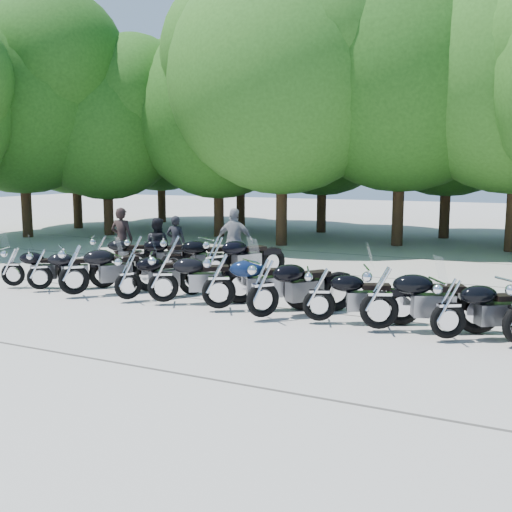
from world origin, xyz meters
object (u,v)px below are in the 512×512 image
at_px(motorcycle_12, 101,252).
at_px(motorcycle_13, 136,254).
at_px(motorcycle_1, 39,268).
at_px(motorcycle_15, 215,258).
at_px(motorcycle_7, 319,293).
at_px(rider_2, 235,241).
at_px(motorcycle_3, 128,275).
at_px(motorcycle_9, 449,306).
at_px(motorcycle_8, 380,295).
at_px(rider_0, 122,239).
at_px(motorcycle_4, 163,275).
at_px(motorcycle_5, 219,279).
at_px(motorcycle_6, 263,286).
at_px(motorcycle_14, 173,256).
at_px(motorcycle_2, 74,268).
at_px(motorcycle_0, 13,265).
at_px(rider_3, 176,242).
at_px(rider_1, 157,246).

bearing_deg(motorcycle_12, motorcycle_13, -126.13).
bearing_deg(motorcycle_1, motorcycle_15, -96.73).
xyz_separation_m(motorcycle_7, rider_2, (-4.04, 4.19, 0.32)).
relative_size(motorcycle_3, motorcycle_9, 0.99).
height_order(motorcycle_7, motorcycle_8, motorcycle_8).
bearing_deg(motorcycle_9, motorcycle_1, 56.46).
bearing_deg(motorcycle_12, rider_0, -52.44).
bearing_deg(motorcycle_15, motorcycle_4, 123.62).
bearing_deg(rider_0, motorcycle_12, 58.36).
bearing_deg(rider_0, motorcycle_5, 136.42).
height_order(motorcycle_7, motorcycle_15, motorcycle_15).
distance_m(motorcycle_6, motorcycle_14, 4.73).
bearing_deg(motorcycle_14, motorcycle_7, -152.53).
bearing_deg(motorcycle_9, motorcycle_7, 52.88).
bearing_deg(motorcycle_2, motorcycle_5, -136.57).
height_order(motorcycle_2, motorcycle_15, motorcycle_15).
bearing_deg(motorcycle_0, motorcycle_9, -113.66).
height_order(motorcycle_1, motorcycle_3, motorcycle_3).
distance_m(motorcycle_7, motorcycle_15, 4.57).
distance_m(motorcycle_8, rider_0, 9.25).
bearing_deg(rider_3, motorcycle_7, 131.08).
height_order(motorcycle_2, motorcycle_4, motorcycle_2).
xyz_separation_m(motorcycle_2, motorcycle_14, (0.98, 2.67, -0.00)).
distance_m(motorcycle_2, motorcycle_15, 3.54).
height_order(motorcycle_0, motorcycle_6, motorcycle_6).
bearing_deg(motorcycle_7, motorcycle_8, -117.28).
bearing_deg(motorcycle_2, motorcycle_14, -70.36).
height_order(motorcycle_8, motorcycle_14, motorcycle_8).
relative_size(motorcycle_3, rider_1, 1.37).
distance_m(motorcycle_9, rider_3, 9.64).
bearing_deg(motorcycle_7, rider_1, 39.59).
distance_m(motorcycle_4, motorcycle_8, 4.86).
bearing_deg(motorcycle_8, motorcycle_0, 66.61).
bearing_deg(motorcycle_2, motorcycle_8, -139.36).
xyz_separation_m(motorcycle_7, motorcycle_9, (2.43, -0.18, 0.01)).
bearing_deg(motorcycle_8, motorcycle_6, 70.32).
height_order(motorcycle_15, rider_2, rider_2).
relative_size(motorcycle_4, rider_1, 1.46).
bearing_deg(motorcycle_5, motorcycle_3, 61.15).
xyz_separation_m(motorcycle_13, rider_3, (0.19, 1.72, 0.14)).
bearing_deg(motorcycle_0, motorcycle_7, -112.60).
xyz_separation_m(motorcycle_1, motorcycle_14, (2.21, 2.52, 0.10)).
bearing_deg(motorcycle_2, rider_3, -48.54).
height_order(rider_0, rider_2, rider_2).
distance_m(motorcycle_5, motorcycle_14, 3.67).
relative_size(motorcycle_6, motorcycle_9, 1.10).
distance_m(motorcycle_15, rider_3, 2.91).
xyz_separation_m(motorcycle_2, motorcycle_6, (4.87, -0.02, -0.00)).
distance_m(motorcycle_14, motorcycle_15, 1.22).
xyz_separation_m(motorcycle_1, motorcycle_6, (6.10, -0.17, 0.10)).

